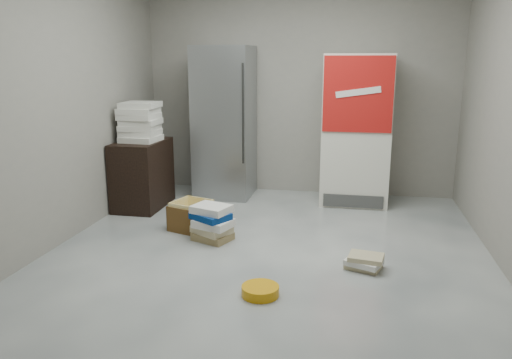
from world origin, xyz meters
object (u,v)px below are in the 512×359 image
object	(u,v)px
phonebook_stack_main	(212,223)
steel_fridge	(225,123)
coke_cooler	(356,130)
cardboard_box	(192,218)
wood_shelf	(143,174)

from	to	relation	value
phonebook_stack_main	steel_fridge	bearing A→B (deg)	123.46
coke_cooler	phonebook_stack_main	bearing A→B (deg)	-128.83
coke_cooler	cardboard_box	distance (m)	2.30
coke_cooler	wood_shelf	world-z (taller)	coke_cooler
cardboard_box	phonebook_stack_main	bearing A→B (deg)	-24.52
steel_fridge	cardboard_box	world-z (taller)	steel_fridge
wood_shelf	cardboard_box	xyz separation A→B (m)	(0.83, -0.68, -0.28)
steel_fridge	coke_cooler	distance (m)	1.65
phonebook_stack_main	cardboard_box	distance (m)	0.41
phonebook_stack_main	cardboard_box	size ratio (longest dim) A/B	0.97
steel_fridge	phonebook_stack_main	bearing A→B (deg)	-79.83
phonebook_stack_main	cardboard_box	xyz separation A→B (m)	(-0.30, 0.28, -0.05)
coke_cooler	wood_shelf	xyz separation A→B (m)	(-2.48, -0.72, -0.50)
wood_shelf	phonebook_stack_main	distance (m)	1.49
steel_fridge	cardboard_box	bearing A→B (deg)	-89.92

